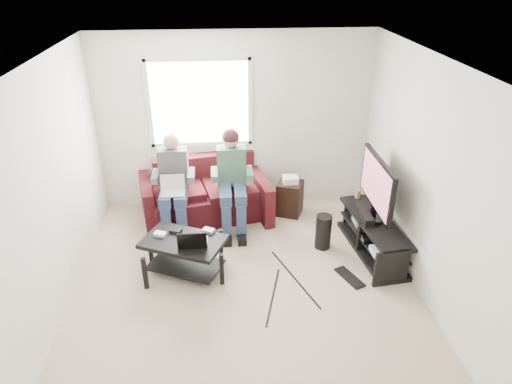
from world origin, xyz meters
TOP-DOWN VIEW (x-y plane):
  - floor at (0.00, 0.00)m, footprint 4.50×4.50m
  - ceiling at (0.00, 0.00)m, footprint 4.50×4.50m
  - wall_back at (0.00, 2.25)m, footprint 4.50×0.00m
  - wall_front at (0.00, -2.25)m, footprint 4.50×0.00m
  - wall_left at (-2.00, 0.00)m, footprint 0.00×4.50m
  - wall_right at (2.00, 0.00)m, footprint 0.00×4.50m
  - window at (-0.50, 2.23)m, footprint 1.48×0.04m
  - sofa at (-0.49, 1.82)m, footprint 1.99×1.15m
  - person_left at (-0.89, 1.50)m, footprint 0.40×0.70m
  - person_right at (-0.09, 1.52)m, footprint 0.40×0.71m
  - laptop_silver at (-0.89, 1.29)m, footprint 0.37×0.31m
  - coffee_table at (-0.72, 0.44)m, footprint 1.10×0.92m
  - laptop_black at (-0.60, 0.36)m, footprint 0.40×0.34m
  - controller_a at (-1.00, 0.56)m, footprint 0.16×0.13m
  - controller_b at (-0.82, 0.62)m, footprint 0.16×0.14m
  - controller_c at (-0.42, 0.59)m, footprint 0.17×0.15m
  - tv_stand at (1.70, 0.68)m, footprint 0.58×1.45m
  - tv at (1.70, 0.78)m, footprint 0.12×1.10m
  - soundbar at (1.58, 0.78)m, footprint 0.12×0.50m
  - drink_cup at (1.65, 1.31)m, footprint 0.08×0.08m
  - console_white at (1.70, 0.28)m, footprint 0.30×0.22m
  - console_grey at (1.70, 0.98)m, footprint 0.34×0.26m
  - console_black at (1.70, 0.63)m, footprint 0.38×0.30m
  - subwoofer at (1.08, 0.84)m, footprint 0.21×0.21m
  - keyboard_floor at (1.27, 0.15)m, footprint 0.31×0.46m
  - end_table at (0.77, 1.76)m, footprint 0.35×0.35m

SIDE VIEW (x-z plane):
  - floor at x=0.00m, z-range 0.00..0.00m
  - keyboard_floor at x=1.27m, z-range 0.00..0.02m
  - tv_stand at x=1.70m, z-range -0.02..0.44m
  - subwoofer at x=1.08m, z-range 0.00..0.48m
  - end_table at x=0.77m, z-range -0.03..0.58m
  - console_white at x=1.70m, z-range 0.25..0.31m
  - console_black at x=1.70m, z-range 0.25..0.32m
  - console_grey at x=1.70m, z-range 0.25..0.33m
  - sofa at x=-0.49m, z-range -0.11..0.74m
  - coffee_table at x=-0.72m, z-range 0.11..0.59m
  - controller_a at x=-1.00m, z-range 0.47..0.51m
  - controller_b at x=-0.82m, z-range 0.47..0.51m
  - controller_c at x=-0.42m, z-range 0.47..0.51m
  - soundbar at x=1.58m, z-range 0.47..0.57m
  - drink_cup at x=1.65m, z-range 0.47..0.59m
  - laptop_black at x=-0.60m, z-range 0.47..0.71m
  - laptop_silver at x=-0.89m, z-range 0.60..0.84m
  - person_left at x=-0.89m, z-range 0.07..1.42m
  - person_right at x=-0.09m, z-range 0.10..1.50m
  - tv at x=1.70m, z-range 0.52..1.33m
  - wall_back at x=0.00m, z-range -0.95..3.55m
  - wall_front at x=0.00m, z-range -0.95..3.55m
  - wall_left at x=-2.00m, z-range -0.95..3.55m
  - wall_right at x=2.00m, z-range -0.95..3.55m
  - window at x=-0.50m, z-range 0.96..2.24m
  - ceiling at x=0.00m, z-range 2.60..2.60m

